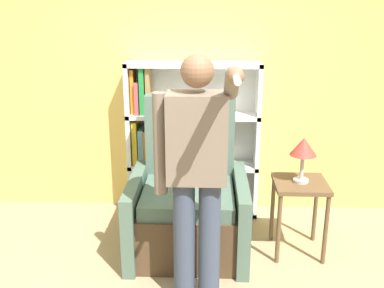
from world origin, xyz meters
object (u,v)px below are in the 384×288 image
side_table (300,195)px  armchair (189,205)px  table_lamp (303,149)px  bookcase (180,140)px  person_standing (196,170)px

side_table → armchair: bearing=176.6°
table_lamp → side_table: bearing=0.0°
bookcase → table_lamp: (1.04, -0.73, 0.17)m
person_standing → side_table: person_standing is taller
bookcase → person_standing: (0.20, -1.43, 0.24)m
bookcase → person_standing: size_ratio=0.87×
side_table → person_standing: bearing=-140.2°
bookcase → person_standing: bearing=-81.9°
bookcase → side_table: (1.04, -0.73, -0.24)m
armchair → table_lamp: 1.07m
bookcase → armchair: bearing=-80.4°
side_table → bookcase: bearing=144.8°
side_table → table_lamp: (-0.00, 0.00, 0.41)m
armchair → side_table: size_ratio=2.01×
bookcase → table_lamp: 1.29m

